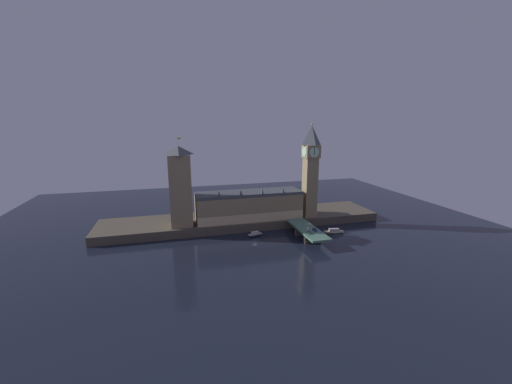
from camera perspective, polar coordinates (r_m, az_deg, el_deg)
The scene contains 13 objects.
ground_plane at distance 219.72m, azimuth -0.22°, elevation -8.91°, with size 400.00×400.00×0.00m, color black.
embankment at distance 254.33m, azimuth -2.49°, elevation -5.10°, with size 220.00×42.00×6.41m.
parliament_hall at distance 244.72m, azimuth -1.33°, elevation -2.42°, with size 81.59×23.52×25.72m.
clock_tower at distance 249.49m, azimuth 9.87°, elevation 4.29°, with size 11.84×11.95×73.36m.
victoria_tower at distance 231.11m, azimuth -13.64°, elevation 1.00°, with size 15.62×15.62×63.96m.
bridge at distance 225.26m, azimuth 9.35°, elevation -7.04°, with size 13.77×46.00×7.45m.
car_northbound_trail at distance 215.12m, azimuth 9.68°, elevation -7.29°, with size 2.02×4.29×1.35m.
car_southbound_lead at distance 221.30m, azimuth 10.64°, elevation -6.74°, with size 1.92×4.29×1.44m.
pedestrian_near_rail at distance 214.00m, azimuth 8.91°, elevation -7.28°, with size 0.38×0.38×1.76m.
pedestrian_mid_walk at distance 227.48m, azimuth 10.69°, elevation -6.14°, with size 0.38×0.38×1.66m.
street_lamp_near at distance 208.15m, azimuth 9.45°, elevation -7.01°, with size 1.34×0.60×6.24m.
boat_upstream at distance 228.16m, azimuth -0.17°, elevation -7.73°, with size 12.48×6.95×3.47m.
boat_downstream at distance 240.50m, azimuth 13.97°, elevation -7.00°, with size 16.80×6.62×3.79m.
Camera 1 is at (-52.44, -197.35, 81.12)m, focal length 22.00 mm.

